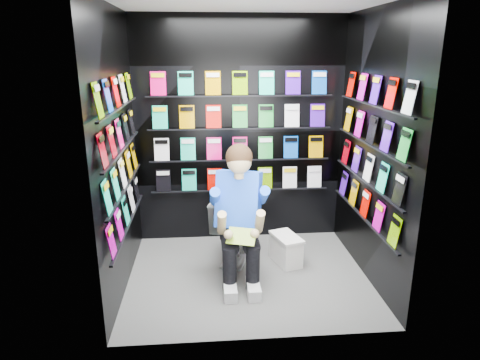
{
  "coord_description": "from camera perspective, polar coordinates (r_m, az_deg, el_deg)",
  "views": [
    {
      "loc": [
        -0.41,
        -3.87,
        2.2
      ],
      "look_at": [
        -0.07,
        0.15,
        0.98
      ],
      "focal_mm": 32.0,
      "sensor_mm": 36.0,
      "label": 1
    }
  ],
  "objects": [
    {
      "name": "comics_back",
      "position": [
        4.94,
        -0.01,
        6.38
      ],
      "size": [
        2.1,
        0.06,
        1.37
      ],
      "primitive_type": null,
      "color": "#F10A6E",
      "rests_on": "wall_back"
    },
    {
      "name": "comics_left",
      "position": [
        4.05,
        -15.58,
        3.41
      ],
      "size": [
        0.06,
        1.7,
        1.37
      ],
      "primitive_type": null,
      "color": "#F10A6E",
      "rests_on": "wall_left"
    },
    {
      "name": "floor",
      "position": [
        4.47,
        1.05,
        -12.65
      ],
      "size": [
        2.4,
        2.4,
        0.0
      ],
      "primitive_type": "plane",
      "color": "#595956",
      "rests_on": "ground"
    },
    {
      "name": "longbox_lid",
      "position": [
        4.62,
        6.23,
        -7.57
      ],
      "size": [
        0.34,
        0.45,
        0.03
      ],
      "primitive_type": "cube",
      "rotation": [
        0.0,
        0.0,
        0.31
      ],
      "color": "silver",
      "rests_on": "longbox"
    },
    {
      "name": "wall_front",
      "position": [
        3.04,
        3.09,
        -0.45
      ],
      "size": [
        2.4,
        0.04,
        2.6
      ],
      "primitive_type": "cube",
      "color": "black",
      "rests_on": "floor"
    },
    {
      "name": "toilet",
      "position": [
        4.69,
        -0.58,
        -6.22
      ],
      "size": [
        0.63,
        0.84,
        0.73
      ],
      "primitive_type": "imported",
      "rotation": [
        0.0,
        0.0,
        2.84
      ],
      "color": "white",
      "rests_on": "floor"
    },
    {
      "name": "held_comic",
      "position": [
        3.93,
        0.2,
        -7.52
      ],
      "size": [
        0.3,
        0.23,
        0.11
      ],
      "primitive_type": "cube",
      "rotation": [
        -0.96,
        0.0,
        -0.31
      ],
      "color": "#239327",
      "rests_on": "reader"
    },
    {
      "name": "wall_right",
      "position": [
        4.29,
        17.35,
        3.92
      ],
      "size": [
        0.04,
        2.0,
        2.6
      ],
      "primitive_type": "cube",
      "color": "black",
      "rests_on": "floor"
    },
    {
      "name": "longbox",
      "position": [
        4.69,
        6.17,
        -9.32
      ],
      "size": [
        0.32,
        0.43,
        0.29
      ],
      "primitive_type": "cube",
      "rotation": [
        0.0,
        0.0,
        0.31
      ],
      "color": "silver",
      "rests_on": "floor"
    },
    {
      "name": "comics_right",
      "position": [
        4.28,
        16.98,
        3.99
      ],
      "size": [
        0.06,
        1.7,
        1.37
      ],
      "primitive_type": null,
      "color": "#F10A6E",
      "rests_on": "wall_right"
    },
    {
      "name": "reader",
      "position": [
        4.17,
        -0.21,
        -2.74
      ],
      "size": [
        0.79,
        0.97,
        1.53
      ],
      "primitive_type": null,
      "rotation": [
        0.0,
        0.0,
        -0.31
      ],
      "color": "blue",
      "rests_on": "toilet"
    },
    {
      "name": "wall_left",
      "position": [
        4.06,
        -15.99,
        3.33
      ],
      "size": [
        0.04,
        2.0,
        2.6
      ],
      "primitive_type": "cube",
      "color": "black",
      "rests_on": "floor"
    },
    {
      "name": "wall_back",
      "position": [
        4.97,
        -0.04,
        6.38
      ],
      "size": [
        2.4,
        0.04,
        2.6
      ],
      "primitive_type": "cube",
      "color": "black",
      "rests_on": "floor"
    },
    {
      "name": "ceiling",
      "position": [
        3.92,
        1.27,
        22.67
      ],
      "size": [
        2.4,
        2.4,
        0.0
      ],
      "primitive_type": "plane",
      "color": "white",
      "rests_on": "floor"
    }
  ]
}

